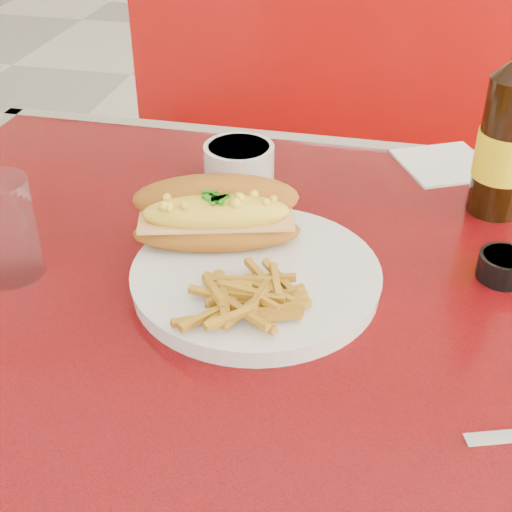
% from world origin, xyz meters
% --- Properties ---
extents(diner_table, '(1.23, 0.83, 0.77)m').
position_xyz_m(diner_table, '(0.00, 0.00, 0.61)').
color(diner_table, '#B80B10').
rests_on(diner_table, ground).
extents(booth_bench_far, '(1.20, 0.51, 0.90)m').
position_xyz_m(booth_bench_far, '(0.00, 0.81, 0.29)').
color(booth_bench_far, maroon).
rests_on(booth_bench_far, ground).
extents(dinner_plate, '(0.37, 0.37, 0.02)m').
position_xyz_m(dinner_plate, '(-0.07, -0.01, 0.78)').
color(dinner_plate, silver).
rests_on(dinner_plate, diner_table).
extents(mac_hoagie, '(0.22, 0.14, 0.09)m').
position_xyz_m(mac_hoagie, '(-0.13, 0.04, 0.83)').
color(mac_hoagie, '#A25E1A').
rests_on(mac_hoagie, dinner_plate).
extents(fries_pile, '(0.12, 0.12, 0.03)m').
position_xyz_m(fries_pile, '(-0.07, -0.08, 0.80)').
color(fries_pile, '#C18A21').
rests_on(fries_pile, dinner_plate).
extents(fork, '(0.02, 0.14, 0.00)m').
position_xyz_m(fork, '(-0.01, -0.02, 0.79)').
color(fork, silver).
rests_on(fork, dinner_plate).
extents(gravy_ramekin, '(0.11, 0.11, 0.06)m').
position_xyz_m(gravy_ramekin, '(-0.15, 0.24, 0.80)').
color(gravy_ramekin, silver).
rests_on(gravy_ramekin, diner_table).
extents(sauce_cup_left, '(0.08, 0.08, 0.03)m').
position_xyz_m(sauce_cup_left, '(-0.15, 0.17, 0.79)').
color(sauce_cup_left, black).
rests_on(sauce_cup_left, diner_table).
extents(sauce_cup_right, '(0.07, 0.07, 0.03)m').
position_xyz_m(sauce_cup_right, '(0.20, 0.07, 0.79)').
color(sauce_cup_right, black).
rests_on(sauce_cup_right, diner_table).
extents(beer_bottle, '(0.10, 0.10, 0.29)m').
position_xyz_m(beer_bottle, '(0.20, 0.23, 0.88)').
color(beer_bottle, black).
rests_on(beer_bottle, diner_table).
extents(water_tumbler, '(0.09, 0.09, 0.12)m').
position_xyz_m(water_tumbler, '(-0.35, -0.05, 0.83)').
color(water_tumbler, silver).
rests_on(water_tumbler, diner_table).
extents(paper_napkin, '(0.17, 0.17, 0.00)m').
position_xyz_m(paper_napkin, '(0.14, 0.35, 0.77)').
color(paper_napkin, silver).
rests_on(paper_napkin, diner_table).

